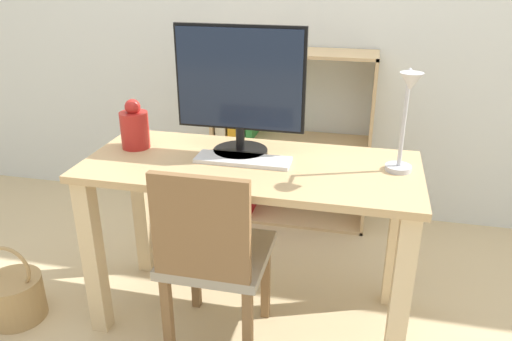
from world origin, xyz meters
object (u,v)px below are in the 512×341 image
(monitor, at_px, (240,85))
(keyboard, at_px, (243,160))
(chair, at_px, (213,254))
(basket, at_px, (15,296))
(desk_lamp, at_px, (406,114))
(bookshelf, at_px, (260,143))
(vase, at_px, (135,127))

(monitor, relative_size, keyboard, 1.38)
(keyboard, distance_m, chair, 0.39)
(chair, bearing_deg, keyboard, 69.45)
(chair, xyz_separation_m, basket, (-0.92, -0.03, -0.34))
(desk_lamp, xyz_separation_m, bookshelf, (-0.74, 0.95, -0.51))
(vase, bearing_deg, bookshelf, 68.32)
(vase, relative_size, basket, 0.58)
(vase, distance_m, basket, 0.93)
(desk_lamp, distance_m, bookshelf, 1.30)
(desk_lamp, bearing_deg, monitor, 170.97)
(vase, xyz_separation_m, bookshelf, (0.35, 0.88, -0.36))
(keyboard, xyz_separation_m, chair, (-0.06, -0.23, -0.30))
(keyboard, xyz_separation_m, vase, (-0.49, 0.06, 0.08))
(keyboard, bearing_deg, desk_lamp, -0.68)
(chair, height_order, basket, chair)
(vase, bearing_deg, monitor, 4.72)
(vase, height_order, basket, vase)
(vase, distance_m, bookshelf, 1.01)
(keyboard, bearing_deg, monitor, 110.40)
(monitor, xyz_separation_m, chair, (-0.03, -0.33, -0.58))
(chair, bearing_deg, vase, 140.45)
(keyboard, distance_m, bookshelf, 0.99)
(desk_lamp, bearing_deg, basket, -170.82)
(keyboard, xyz_separation_m, desk_lamp, (0.60, -0.01, 0.23))
(chair, relative_size, bookshelf, 0.80)
(desk_lamp, distance_m, chair, 0.88)
(chair, height_order, bookshelf, bookshelf)
(monitor, relative_size, chair, 0.64)
(basket, bearing_deg, bookshelf, 54.85)
(vase, height_order, bookshelf, bookshelf)
(vase, bearing_deg, basket, -147.17)
(desk_lamp, height_order, bookshelf, desk_lamp)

